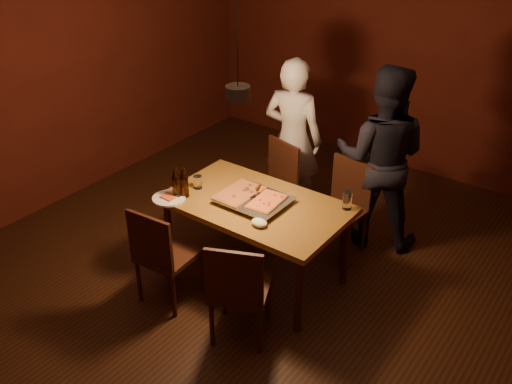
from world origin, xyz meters
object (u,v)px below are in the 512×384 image
Objects in this scene: chair_near_right at (238,284)px; diner_dark at (381,158)px; dining_table at (256,210)px; diner_white at (293,139)px; pizza_tray at (254,201)px; pendant_lamp at (238,91)px; chair_near_left at (160,249)px; beer_bottle_b at (184,182)px; beer_bottle_a at (176,183)px; plate_slice at (169,198)px; chair_far_left at (275,178)px; chair_far_right at (344,199)px.

chair_near_right is 1.91m from diner_dark.
diner_white reaches higher than dining_table.
pizza_tray is at bearing 93.48° from chair_near_right.
pizza_tray is 1.00m from pendant_lamp.
dining_table is 0.82m from chair_near_right.
pizza_tray is (0.39, 0.72, 0.24)m from chair_near_left.
beer_bottle_b is (-0.54, -0.27, 0.21)m from dining_table.
diner_white reaches higher than chair_near_left.
pizza_tray is 1.18m from diner_white.
chair_near_right is (0.37, -0.72, -0.14)m from dining_table.
beer_bottle_a reaches higher than plate_slice.
diner_dark is at bearing -142.47° from chair_far_left.
chair_far_left is 0.31× the size of diner_white.
pendant_lamp reaches higher than plate_slice.
chair_far_right is at bearing 64.42° from dining_table.
plate_slice is at bearing 90.63° from chair_far_left.
plate_slice is at bearing -118.09° from beer_bottle_a.
chair_far_left is 1.51m from chair_near_left.
chair_far_left is at bearing 78.75° from beer_bottle_b.
chair_near_right is at bearing 95.53° from chair_far_right.
dining_table is 0.85m from chair_far_left.
chair_near_left reaches higher than plate_slice.
pendant_lamp is (0.57, 0.13, 0.87)m from beer_bottle_a.
diner_white is at bearing 82.35° from beer_bottle_b.
diner_white reaches higher than beer_bottle_b.
diner_white is (-0.02, 0.33, 0.29)m from chair_far_left.
chair_far_left is at bearing 77.13° from beer_bottle_a.
beer_bottle_b is at bearing 55.85° from chair_far_right.
chair_far_left and chair_near_right have the same top height.
chair_near_right reaches higher than dining_table.
chair_far_right is 1.75× the size of beer_bottle_a.
chair_far_left is 1.03m from diner_dark.
chair_near_left is 1.75× the size of beer_bottle_a.
chair_near_left is 0.47m from plate_slice.
chair_far_left is 0.92× the size of chair_near_right.
beer_bottle_a is at bearing -151.48° from dining_table.
beer_bottle_b is 0.24× the size of pendant_lamp.
pizza_tray is 0.50× the size of pendant_lamp.
pendant_lamp reaches higher than chair_far_left.
dining_table is 0.87× the size of diner_dark.
dining_table is 2.93× the size of chair_far_left.
chair_near_right is at bearing -22.99° from beer_bottle_a.
dining_table is 1.17m from diner_white.
diner_dark is at bearing 52.54° from plate_slice.
pizza_tray is 1.31m from diner_dark.
beer_bottle_a reaches higher than chair_far_right.
plate_slice is (-0.03, -0.07, -0.13)m from beer_bottle_a.
chair_far_right is 1.59m from plate_slice.
beer_bottle_b is (-0.53, -0.25, 0.11)m from pizza_tray.
chair_far_left is 1.05× the size of chair_near_left.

